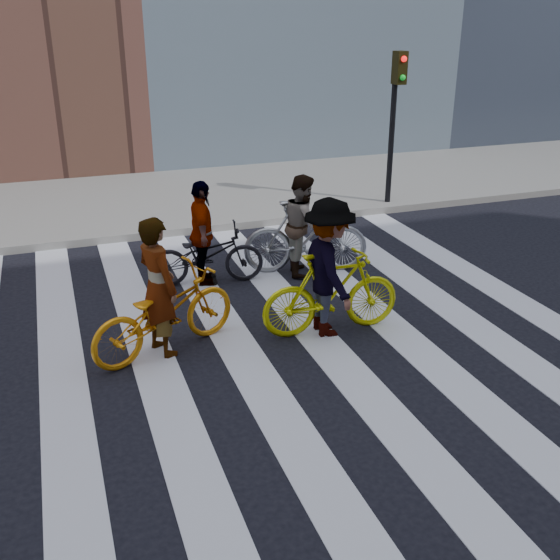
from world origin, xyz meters
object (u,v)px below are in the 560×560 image
bike_silver_mid (306,237)px  bike_yellow_right (331,293)px  rider_left (158,287)px  traffic_signal (396,104)px  rider_mid (303,225)px  bike_dark_rear (206,255)px  rider_rear (202,234)px  rider_right (329,268)px  bike_yellow_left (164,313)px

bike_silver_mid → bike_yellow_right: bearing=-178.2°
bike_yellow_right → rider_left: rider_left is taller
traffic_signal → rider_mid: size_ratio=1.99×
traffic_signal → bike_dark_rear: (-4.80, -2.78, -1.80)m
bike_silver_mid → rider_mid: 0.22m
bike_silver_mid → rider_rear: 1.74m
traffic_signal → rider_right: 6.37m
rider_left → rider_right: size_ratio=0.96×
bike_dark_rear → traffic_signal: bearing=-51.5°
rider_rear → rider_right: bearing=-143.9°
bike_silver_mid → bike_dark_rear: size_ratio=1.13×
rider_left → rider_right: rider_right is taller
bike_yellow_left → rider_mid: (2.67, 1.98, 0.29)m
bike_yellow_right → bike_dark_rear: bike_yellow_right is taller
bike_yellow_left → rider_right: rider_right is taller
rider_left → bike_silver_mid: bearing=-76.9°
bike_yellow_left → traffic_signal: bearing=-72.9°
bike_dark_rear → rider_mid: 1.67m
rider_left → rider_mid: rider_left is taller
bike_dark_rear → rider_left: rider_left is taller
traffic_signal → rider_rear: (-4.85, -2.78, -1.43)m
traffic_signal → bike_yellow_left: traffic_signal is taller
bike_yellow_right → rider_right: size_ratio=1.02×
traffic_signal → rider_mid: traffic_signal is taller
traffic_signal → rider_right: traffic_signal is taller
rider_rear → traffic_signal: bearing=-51.8°
bike_silver_mid → rider_rear: bearing=102.1°
rider_left → rider_rear: 2.30m
bike_silver_mid → bike_yellow_right: bike_silver_mid is taller
bike_yellow_right → bike_dark_rear: 2.55m
bike_dark_rear → bike_yellow_left: bearing=161.4°
bike_dark_rear → rider_left: bearing=160.3°
bike_yellow_left → bike_dark_rear: bearing=-49.4°
bike_yellow_left → rider_rear: 2.29m
bike_dark_rear → rider_mid: size_ratio=1.09×
rider_mid → rider_rear: (-1.68, 0.07, 0.01)m
bike_dark_rear → rider_mid: bearing=-84.2°
bike_dark_rear → rider_right: bearing=-144.9°
traffic_signal → bike_dark_rear: traffic_signal is taller
bike_yellow_left → bike_silver_mid: bike_silver_mid is taller
rider_right → rider_rear: rider_right is taller
rider_left → rider_mid: (2.72, 1.98, -0.08)m
rider_mid → rider_rear: bearing=102.1°
bike_yellow_left → rider_rear: size_ratio=1.23×
traffic_signal → bike_yellow_left: (-5.84, -4.83, -1.74)m
bike_yellow_right → rider_rear: size_ratio=1.15×
bike_yellow_right → rider_mid: (0.44, 2.18, 0.25)m
bike_yellow_right → rider_left: 2.31m
bike_yellow_right → traffic_signal: bearing=-33.0°
bike_silver_mid → bike_yellow_left: bearing=140.5°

